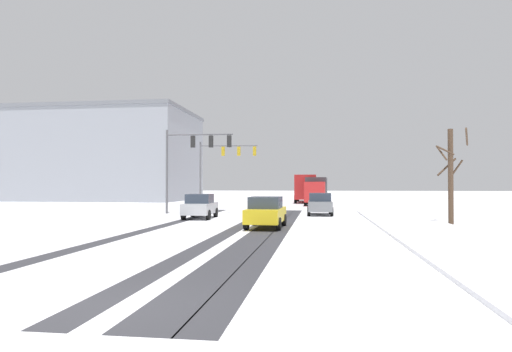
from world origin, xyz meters
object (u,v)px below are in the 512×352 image
(car_grey_lead, at_px, (320,204))
(bare_tree_sidewalk_mid, at_px, (451,173))
(box_truck_delivery, at_px, (316,190))
(car_yellow_cab_third, at_px, (266,212))
(office_building_far_left_block, at_px, (106,156))
(bus_oncoming, at_px, (306,186))
(traffic_signal_far_left, at_px, (223,159))
(traffic_signal_near_left, at_px, (193,152))
(car_silver_second, at_px, (200,206))

(car_grey_lead, relative_size, bare_tree_sidewalk_mid, 0.76)
(box_truck_delivery, bearing_deg, car_grey_lead, -88.72)
(car_yellow_cab_third, height_order, office_building_far_left_block, office_building_far_left_block)
(bus_oncoming, height_order, bare_tree_sidewalk_mid, bare_tree_sidewalk_mid)
(traffic_signal_far_left, relative_size, car_yellow_cab_third, 1.57)
(bus_oncoming, relative_size, bare_tree_sidewalk_mid, 2.03)
(traffic_signal_far_left, height_order, car_grey_lead, traffic_signal_far_left)
(traffic_signal_far_left, distance_m, office_building_far_left_block, 27.79)
(car_yellow_cab_third, distance_m, office_building_far_left_block, 47.82)
(car_yellow_cab_third, bearing_deg, bus_oncoming, 88.07)
(traffic_signal_near_left, bearing_deg, box_truck_delivery, 59.61)
(traffic_signal_far_left, distance_m, car_silver_second, 15.37)
(car_grey_lead, relative_size, car_silver_second, 0.99)
(traffic_signal_far_left, bearing_deg, bare_tree_sidewalk_mid, -45.26)
(car_yellow_cab_third, bearing_deg, traffic_signal_far_left, 108.01)
(car_yellow_cab_third, bearing_deg, traffic_signal_near_left, 123.47)
(traffic_signal_near_left, xyz_separation_m, box_truck_delivery, (9.35, 15.94, -3.13))
(bus_oncoming, bearing_deg, car_silver_second, -102.36)
(car_grey_lead, relative_size, box_truck_delivery, 0.55)
(traffic_signal_near_left, distance_m, box_truck_delivery, 18.74)
(traffic_signal_far_left, bearing_deg, box_truck_delivery, 32.47)
(bare_tree_sidewalk_mid, bearing_deg, car_silver_second, 171.60)
(car_grey_lead, relative_size, office_building_far_left_block, 0.17)
(traffic_signal_far_left, distance_m, car_grey_lead, 14.52)
(bus_oncoming, bearing_deg, traffic_signal_far_left, -119.82)
(traffic_signal_near_left, height_order, bare_tree_sidewalk_mid, traffic_signal_near_left)
(car_silver_second, bearing_deg, box_truck_delivery, 69.90)
(car_grey_lead, height_order, car_silver_second, same)
(car_silver_second, bearing_deg, bare_tree_sidewalk_mid, -8.40)
(office_building_far_left_block, bearing_deg, car_grey_lead, -42.49)
(box_truck_delivery, xyz_separation_m, office_building_far_left_block, (-30.35, 12.07, 4.77))
(bare_tree_sidewalk_mid, bearing_deg, car_yellow_cab_third, -160.78)
(traffic_signal_near_left, relative_size, office_building_far_left_block, 0.26)
(traffic_signal_near_left, height_order, office_building_far_left_block, office_building_far_left_block)
(traffic_signal_near_left, xyz_separation_m, bus_oncoming, (8.05, 23.80, -2.77))
(car_silver_second, xyz_separation_m, bus_oncoming, (6.23, 28.43, 1.18))
(bus_oncoming, distance_m, office_building_far_left_block, 29.68)
(car_silver_second, relative_size, car_yellow_cab_third, 1.01)
(bare_tree_sidewalk_mid, distance_m, office_building_far_left_block, 51.76)
(traffic_signal_near_left, xyz_separation_m, car_yellow_cab_third, (6.90, -10.43, -3.95))
(car_grey_lead, bearing_deg, car_silver_second, -150.18)
(traffic_signal_near_left, xyz_separation_m, car_grey_lead, (9.71, -0.11, -3.95))
(car_yellow_cab_third, xyz_separation_m, bare_tree_sidewalk_mid, (10.17, 3.55, 2.07))
(office_building_far_left_block, bearing_deg, car_silver_second, -55.05)
(traffic_signal_far_left, xyz_separation_m, car_grey_lead, (9.49, -10.24, -3.97))
(bare_tree_sidewalk_mid, relative_size, office_building_far_left_block, 0.22)
(traffic_signal_far_left, height_order, traffic_signal_near_left, same)
(car_yellow_cab_third, bearing_deg, box_truck_delivery, 84.69)
(traffic_signal_near_left, distance_m, car_yellow_cab_third, 13.11)
(car_grey_lead, xyz_separation_m, bare_tree_sidewalk_mid, (7.36, -6.77, 2.07))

